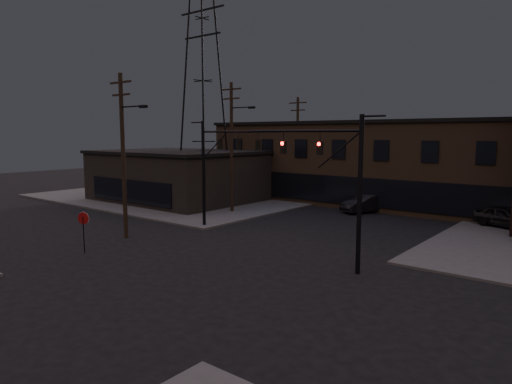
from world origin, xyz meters
The scene contains 13 objects.
ground centered at (0.00, 0.00, 0.00)m, with size 140.00×140.00×0.00m, color black.
sidewalk_nw centered at (-22.00, 22.00, 0.07)m, with size 30.00×30.00×0.15m, color #474744.
building_row centered at (0.00, 28.00, 4.00)m, with size 40.00×12.00×8.00m, color brown.
building_left centered at (-20.00, 16.00, 2.50)m, with size 16.00×12.00×5.00m, color black.
traffic_signal_near centered at (5.36, 4.50, 4.93)m, with size 7.12×0.24×8.00m.
traffic_signal_far centered at (-6.72, 8.00, 5.01)m, with size 7.12×0.24×8.00m.
stop_sign centered at (-8.00, -1.99, 1.84)m, with size 0.72×0.33×2.48m.
utility_pole_near centered at (-9.43, 2.00, 5.87)m, with size 3.70×0.28×11.00m.
utility_pole_mid centered at (-10.44, 14.00, 6.13)m, with size 3.70×0.28×11.50m.
utility_pole_far centered at (-11.50, 26.00, 5.78)m, with size 2.20×0.28×11.00m.
transmission_tower centered at (-18.00, 18.00, 12.50)m, with size 7.00×7.00×25.00m, color black, non-canonical shape.
parked_car_lot_a centered at (10.16, 21.22, 0.92)m, with size 1.81×4.51×1.54m, color black.
car_crossing centered at (-1.09, 21.71, 0.80)m, with size 1.70×4.88×1.61m, color black.
Camera 1 is at (16.51, -16.24, 7.06)m, focal length 32.00 mm.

